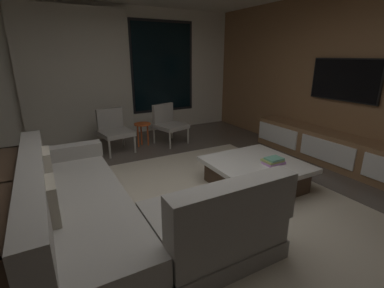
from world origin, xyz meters
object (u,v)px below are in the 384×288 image
object	(u,v)px
accent_chair_by_curtain	(114,128)
sectional_couch	(111,213)
media_console	(337,152)
accent_chair_near_window	(168,122)
coffee_table	(255,174)
book_stack_on_coffee_table	(273,161)
mounted_tv	(344,80)
side_stool	(142,128)

from	to	relation	value
accent_chair_by_curtain	sectional_couch	bearing A→B (deg)	-104.47
sectional_couch	media_console	world-z (taller)	sectional_couch
sectional_couch	accent_chair_near_window	bearing A→B (deg)	56.01
coffee_table	accent_chair_by_curtain	distance (m)	2.76
book_stack_on_coffee_table	accent_chair_by_curtain	xyz separation A→B (m)	(-1.45, 2.58, 0.04)
accent_chair_near_window	sectional_couch	bearing A→B (deg)	-123.99
book_stack_on_coffee_table	mounted_tv	xyz separation A→B (m)	(1.66, 0.28, 0.95)
accent_chair_near_window	side_stool	size ratio (longest dim) A/B	1.70
accent_chair_by_curtain	mounted_tv	distance (m)	3.97
book_stack_on_coffee_table	mounted_tv	world-z (taller)	mounted_tv
mounted_tv	media_console	bearing A→B (deg)	-132.48
media_console	side_stool	bearing A→B (deg)	133.38
accent_chair_by_curtain	media_console	size ratio (longest dim) A/B	0.25
sectional_couch	side_stool	size ratio (longest dim) A/B	5.43
book_stack_on_coffee_table	side_stool	distance (m)	2.74
book_stack_on_coffee_table	media_console	size ratio (longest dim) A/B	0.09
mounted_tv	side_stool	bearing A→B (deg)	137.83
side_stool	mounted_tv	xyz separation A→B (m)	(2.55, -2.31, 0.98)
book_stack_on_coffee_table	accent_chair_near_window	bearing A→B (deg)	98.00
accent_chair_by_curtain	media_console	distance (m)	3.85
coffee_table	mounted_tv	distance (m)	2.16
accent_chair_near_window	accent_chair_by_curtain	distance (m)	1.09
side_stool	mounted_tv	distance (m)	3.58
sectional_couch	coffee_table	xyz separation A→B (m)	(1.97, 0.20, -0.10)
sectional_couch	mounted_tv	xyz separation A→B (m)	(3.78, 0.33, 1.06)
coffee_table	accent_chair_by_curtain	bearing A→B (deg)	117.91
coffee_table	mounted_tv	world-z (taller)	mounted_tv
book_stack_on_coffee_table	side_stool	size ratio (longest dim) A/B	0.58
media_console	mounted_tv	world-z (taller)	mounted_tv
accent_chair_by_curtain	side_stool	world-z (taller)	accent_chair_by_curtain
accent_chair_by_curtain	coffee_table	bearing A→B (deg)	-62.09
media_console	accent_chair_near_window	bearing A→B (deg)	126.48
coffee_table	media_console	world-z (taller)	media_console
media_console	mounted_tv	bearing A→B (deg)	47.52
coffee_table	book_stack_on_coffee_table	distance (m)	0.30
book_stack_on_coffee_table	accent_chair_by_curtain	distance (m)	2.96
sectional_couch	coffee_table	world-z (taller)	sectional_couch
sectional_couch	accent_chair_by_curtain	distance (m)	2.72
accent_chair_near_window	book_stack_on_coffee_table	bearing A→B (deg)	-82.00
media_console	book_stack_on_coffee_table	bearing A→B (deg)	-176.91
side_stool	accent_chair_near_window	bearing A→B (deg)	-2.61
sectional_couch	side_stool	distance (m)	2.92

